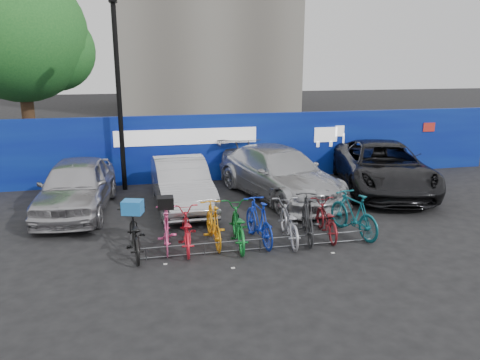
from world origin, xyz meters
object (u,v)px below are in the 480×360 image
object	(u,v)px
car_1	(181,183)
bike_6	(289,222)
car_0	(76,186)
bike_5	(259,221)
lamppost	(119,92)
car_3	(383,167)
bike_8	(326,220)
bike_2	(186,230)
bike_rack	(260,244)
tree	(26,38)
car_2	(279,173)
bike_7	(308,217)
bike_9	(354,214)
bike_0	(134,234)
bike_3	(213,224)
bike_1	(167,228)
bike_4	(238,226)

from	to	relation	value
car_1	bike_6	bearing A→B (deg)	-58.35
car_0	bike_5	world-z (taller)	car_0
car_0	car_1	world-z (taller)	car_0
lamppost	car_1	bearing A→B (deg)	-52.38
car_3	bike_8	xyz separation A→B (m)	(-3.47, -3.62, -0.35)
car_0	bike_2	distance (m)	4.40
car_3	lamppost	bearing A→B (deg)	-177.44
bike_rack	car_3	size ratio (longest dim) A/B	0.97
tree	car_2	xyz separation A→B (m)	(8.44, -6.59, -4.28)
bike_5	bike_8	size ratio (longest dim) A/B	1.07
bike_2	tree	bearing A→B (deg)	-60.23
bike_6	car_0	bearing A→B (deg)	-27.86
bike_7	bike_9	world-z (taller)	bike_7
tree	bike_2	xyz separation A→B (m)	(5.12, -10.19, -4.60)
car_3	bike_8	distance (m)	5.03
bike_0	bike_5	distance (m)	2.93
bike_3	car_2	bearing A→B (deg)	-129.61
car_1	bike_7	world-z (taller)	car_1
bike_0	bike_1	xyz separation A→B (m)	(0.74, 0.19, 0.01)
bike_6	bike_1	bearing A→B (deg)	1.85
car_3	bike_6	distance (m)	5.84
tree	car_3	size ratio (longest dim) A/B	1.36
bike_2	bike_4	bearing A→B (deg)	-179.64
bike_8	bike_9	distance (m)	0.72
bike_4	bike_9	xyz separation A→B (m)	(2.98, 0.07, 0.06)
bike_4	bike_6	size ratio (longest dim) A/B	1.02
tree	bike_6	bearing A→B (deg)	-53.48
car_0	bike_7	bearing A→B (deg)	-25.83
tree	bike_9	distance (m)	14.51
bike_2	bike_8	bearing A→B (deg)	-176.09
bike_5	bike_6	bearing A→B (deg)	166.70
bike_9	bike_3	bearing A→B (deg)	-15.02
car_2	bike_7	size ratio (longest dim) A/B	2.88
car_1	bike_2	bearing A→B (deg)	-95.96
car_3	bike_6	size ratio (longest dim) A/B	3.11
car_1	car_3	distance (m)	6.78
bike_9	bike_5	bearing A→B (deg)	-13.53
bike_4	car_3	bearing A→B (deg)	-142.88
bike_rack	bike_5	bearing A→B (deg)	79.25
bike_1	bike_7	size ratio (longest dim) A/B	0.88
car_2	bike_1	distance (m)	5.15
bike_4	lamppost	bearing A→B (deg)	-59.66
bike_rack	car_3	xyz separation A→B (m)	(5.30, 4.13, 0.64)
lamppost	bike_0	bearing A→B (deg)	-86.30
bike_5	bike_7	bearing A→B (deg)	171.49
bike_3	bike_5	distance (m)	1.10
bike_7	car_1	bearing A→B (deg)	-37.15
bike_1	bike_4	world-z (taller)	bike_4
car_3	bike_4	world-z (taller)	car_3
bike_3	bike_8	bearing A→B (deg)	176.14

